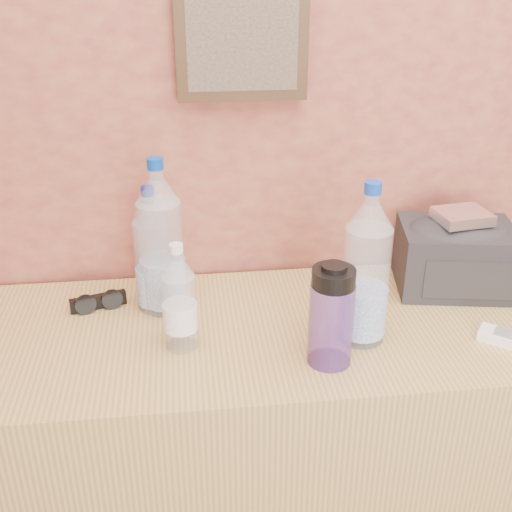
# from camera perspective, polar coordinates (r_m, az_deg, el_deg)

# --- Properties ---
(picture_frame) EXTENTS (0.30, 0.03, 0.25)m
(picture_frame) POSITION_cam_1_polar(r_m,az_deg,el_deg) (1.52, -1.26, 18.29)
(picture_frame) COLOR #382311
(picture_frame) RESTS_ON room_shell
(dresser) EXTENTS (1.31, 0.55, 0.82)m
(dresser) POSITION_cam_1_polar(r_m,az_deg,el_deg) (1.72, 0.01, -17.90)
(dresser) COLOR #9C8355
(dresser) RESTS_ON ground
(pet_large_b) EXTENTS (0.08, 0.08, 0.30)m
(pet_large_b) POSITION_cam_1_polar(r_m,az_deg,el_deg) (1.50, -9.17, 0.01)
(pet_large_b) COLOR white
(pet_large_b) RESTS_ON dresser
(pet_large_c) EXTENTS (0.10, 0.10, 0.37)m
(pet_large_c) POSITION_cam_1_polar(r_m,az_deg,el_deg) (1.48, -8.44, 0.95)
(pet_large_c) COLOR silver
(pet_large_c) RESTS_ON dresser
(pet_large_d) EXTENTS (0.10, 0.10, 0.36)m
(pet_large_d) POSITION_cam_1_polar(r_m,az_deg,el_deg) (1.37, 9.73, -1.51)
(pet_large_d) COLOR white
(pet_large_d) RESTS_ON dresser
(pet_small) EXTENTS (0.07, 0.07, 0.24)m
(pet_small) POSITION_cam_1_polar(r_m,az_deg,el_deg) (1.36, -6.81, -4.17)
(pet_small) COLOR white
(pet_small) RESTS_ON dresser
(nalgene_bottle) EXTENTS (0.09, 0.09, 0.23)m
(nalgene_bottle) POSITION_cam_1_polar(r_m,az_deg,el_deg) (1.31, 6.72, -5.25)
(nalgene_bottle) COLOR #663CA0
(nalgene_bottle) RESTS_ON dresser
(sunglasses) EXTENTS (0.14, 0.08, 0.03)m
(sunglasses) POSITION_cam_1_polar(r_m,az_deg,el_deg) (1.58, -13.86, -3.96)
(sunglasses) COLOR black
(sunglasses) RESTS_ON dresser
(toiletry_bag) EXTENTS (0.30, 0.24, 0.19)m
(toiletry_bag) POSITION_cam_1_polar(r_m,az_deg,el_deg) (1.66, 17.30, 0.20)
(toiletry_bag) COLOR black
(toiletry_bag) RESTS_ON dresser
(foil_packet) EXTENTS (0.13, 0.12, 0.03)m
(foil_packet) POSITION_cam_1_polar(r_m,az_deg,el_deg) (1.61, 17.86, 3.38)
(foil_packet) COLOR white
(foil_packet) RESTS_ON toiletry_bag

